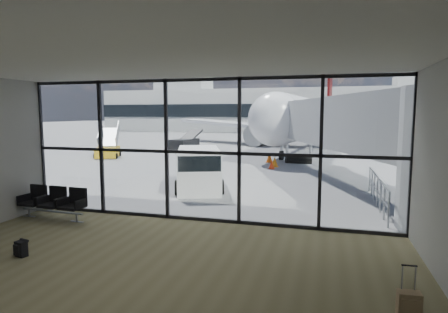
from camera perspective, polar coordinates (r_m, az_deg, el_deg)
The scene contains 22 objects.
ground at distance 51.27m, azimuth 11.26°, elevation 2.59°, with size 220.00×220.00×0.00m, color slate.
lounge_shell at distance 7.31m, azimuth -15.64°, elevation 0.39°, with size 12.02×8.01×4.51m.
glass_curtain_wall at distance 11.71m, azimuth -3.38°, elevation 0.85°, with size 12.10×0.12×4.50m.
jet_bridge at distance 18.14m, azimuth 19.11°, elevation 4.14°, with size 8.00×16.50×4.33m.
apron_railing at distance 14.88m, azimuth 22.35°, elevation -4.36°, with size 0.06×5.46×1.11m.
far_terminal at distance 73.13m, azimuth 12.18°, elevation 7.01°, with size 80.00×12.20×11.00m.
tree_0 at distance 96.30m, azimuth -15.04°, elevation 7.03°, with size 4.95×4.95×7.12m.
tree_1 at distance 93.41m, azimuth -11.85°, elevation 7.52°, with size 5.61×5.61×8.07m.
tree_2 at distance 90.83m, azimuth -8.47°, elevation 8.01°, with size 6.27×6.27×9.03m.
tree_3 at distance 88.55m, azimuth -4.87°, elevation 7.30°, with size 4.95×4.95×7.12m.
tree_4 at distance 86.66m, azimuth -1.12°, elevation 7.75°, with size 5.61×5.61×8.07m.
tree_5 at distance 85.15m, azimuth 2.79°, elevation 8.18°, with size 6.27×6.27×9.03m.
seating_row at distance 13.45m, azimuth -24.41°, elevation -6.20°, with size 2.35×0.76×1.04m.
backpack at distance 10.38m, azimuth -28.55°, elevation -12.25°, with size 0.31×0.30×0.42m.
suitcase at distance 7.15m, azimuth 26.35°, elevation -19.96°, with size 0.37×0.28×0.97m.
airliner at distance 41.98m, azimuth 13.31°, elevation 5.76°, with size 32.48×37.76×9.74m.
service_van at distance 16.98m, azimuth -3.85°, elevation -1.84°, with size 3.16×4.56×1.82m.
belt_loader at distance 34.32m, azimuth -5.93°, elevation 1.89°, with size 2.01×4.36×1.94m.
mobile_stairs at distance 30.76m, azimuth -17.25°, elevation 0.90°, with size 2.63×3.53×2.26m.
traffic_cone_a at distance 23.46m, azimuth 7.27°, elevation -1.25°, with size 0.37×0.37×0.53m.
traffic_cone_b at distance 26.53m, azimuth 6.93°, elevation -0.18°, with size 0.48×0.48×0.69m.
traffic_cone_c at distance 24.30m, azimuth 7.73°, elevation -0.84°, with size 0.46×0.46×0.66m.
Camera 1 is at (3.77, -11.02, 3.40)m, focal length 30.00 mm.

